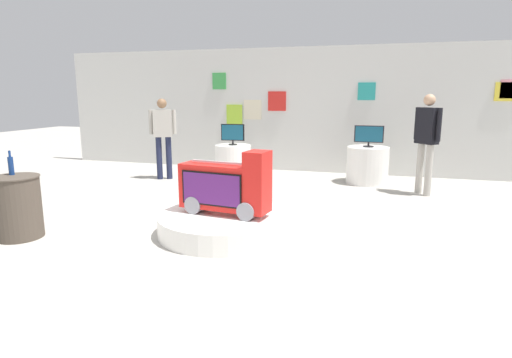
# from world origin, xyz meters

# --- Properties ---
(ground_plane) EXTENTS (30.00, 30.00, 0.00)m
(ground_plane) POSITION_xyz_m (0.00, 0.00, 0.00)
(ground_plane) COLOR #B2ADA3
(back_wall_display) EXTENTS (11.26, 0.13, 2.81)m
(back_wall_display) POSITION_xyz_m (0.01, 5.09, 1.41)
(back_wall_display) COLOR silver
(back_wall_display) RESTS_ON ground
(main_display_pedestal) EXTENTS (1.72, 1.72, 0.26)m
(main_display_pedestal) POSITION_xyz_m (0.31, 0.28, 0.13)
(main_display_pedestal) COLOR white
(main_display_pedestal) RESTS_ON ground
(novelty_firetruck_tv) EXTENTS (1.20, 0.52, 0.84)m
(novelty_firetruck_tv) POSITION_xyz_m (0.33, 0.27, 0.61)
(novelty_firetruck_tv) COLOR gray
(novelty_firetruck_tv) RESTS_ON main_display_pedestal
(display_pedestal_left_rear) EXTENTS (0.75, 0.75, 0.74)m
(display_pedestal_left_rear) POSITION_xyz_m (-0.76, 3.62, 0.37)
(display_pedestal_left_rear) COLOR white
(display_pedestal_left_rear) RESTS_ON ground
(tv_on_left_rear) EXTENTS (0.49, 0.17, 0.43)m
(tv_on_left_rear) POSITION_xyz_m (-0.76, 3.61, 0.98)
(tv_on_left_rear) COLOR black
(tv_on_left_rear) RESTS_ON display_pedestal_left_rear
(display_pedestal_center_rear) EXTENTS (0.83, 0.83, 0.74)m
(display_pedestal_center_rear) POSITION_xyz_m (1.95, 4.07, 0.37)
(display_pedestal_center_rear) COLOR white
(display_pedestal_center_rear) RESTS_ON ground
(tv_on_center_rear) EXTENTS (0.57, 0.20, 0.42)m
(tv_on_center_rear) POSITION_xyz_m (1.95, 4.07, 0.97)
(tv_on_center_rear) COLOR black
(tv_on_center_rear) RESTS_ON display_pedestal_center_rear
(side_table_round) EXTENTS (0.58, 0.58, 0.78)m
(side_table_round) POSITION_xyz_m (-2.12, -0.59, 0.40)
(side_table_round) COLOR #4C4238
(side_table_round) RESTS_ON ground
(bottle_on_side_table) EXTENTS (0.06, 0.06, 0.31)m
(bottle_on_side_table) POSITION_xyz_m (-2.22, -0.52, 0.91)
(bottle_on_side_table) COLOR navy
(bottle_on_side_table) RESTS_ON side_table_round
(shopper_browsing_near_truck) EXTENTS (0.41, 0.43, 1.77)m
(shopper_browsing_near_truck) POSITION_xyz_m (2.95, 3.32, 1.04)
(shopper_browsing_near_truck) COLOR #B2ADA3
(shopper_browsing_near_truck) RESTS_ON ground
(shopper_browsing_rear) EXTENTS (0.51, 0.35, 1.68)m
(shopper_browsing_rear) POSITION_xyz_m (-2.19, 3.31, 0.99)
(shopper_browsing_rear) COLOR #1E233F
(shopper_browsing_rear) RESTS_ON ground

